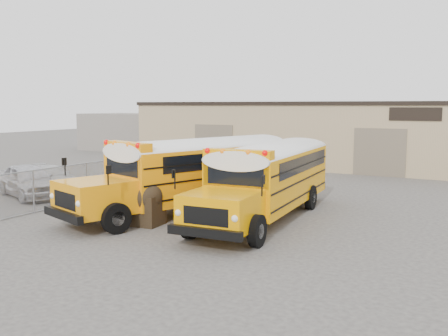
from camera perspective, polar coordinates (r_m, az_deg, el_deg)
The scene contains 10 objects.
ground at distance 20.36m, azimuth -3.17°, elevation -5.38°, with size 120.00×120.00×0.00m, color #423F3C.
warehouse at distance 38.32m, azimuth 13.09°, elevation 3.94°, with size 30.20×10.20×4.67m.
chainlink_fence at distance 26.09m, azimuth -10.79°, elevation -0.70°, with size 0.07×18.07×1.81m.
distant_building_left at distance 50.76m, azimuth -10.87°, elevation 4.10°, with size 8.00×6.00×3.60m, color slate.
school_bus_left at distance 25.52m, azimuth 7.43°, elevation 1.21°, with size 5.63×10.88×3.10m.
school_bus_right at distance 25.64m, azimuth 9.73°, elevation 1.03°, with size 3.28×10.33×2.98m.
tarp_bundle at distance 18.73m, azimuth -8.92°, elevation -3.82°, with size 1.26×1.26×1.71m.
car_silver at distance 25.91m, azimuth -21.41°, elevation -1.34°, with size 1.91×4.75×1.62m, color silver.
car_white at distance 28.11m, azimuth -19.18°, elevation -1.01°, with size 1.71×4.21×1.22m, color silver.
car_dark at distance 30.99m, azimuth -8.64°, elevation 0.42°, with size 1.73×4.96×1.63m, color black.
Camera 1 is at (10.68, -16.75, 4.43)m, focal length 40.00 mm.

